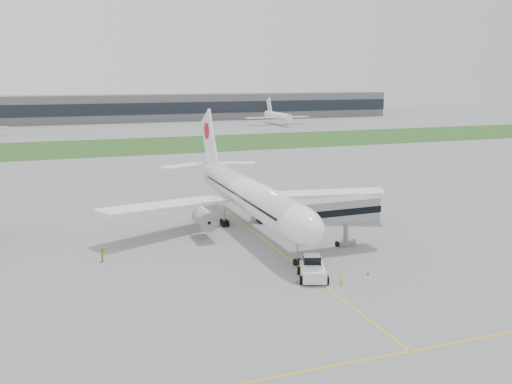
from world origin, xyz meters
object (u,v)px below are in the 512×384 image
object	(u,v)px
airliner	(247,193)
ground_crew_near	(341,278)
jet_bridge	(323,213)
pushback_tug	(313,269)

from	to	relation	value
airliner	ground_crew_near	bearing A→B (deg)	-85.76
jet_bridge	ground_crew_near	distance (m)	14.37
airliner	jet_bridge	bearing A→B (deg)	-68.02
jet_bridge	airliner	bearing A→B (deg)	110.23
jet_bridge	ground_crew_near	world-z (taller)	jet_bridge
jet_bridge	pushback_tug	bearing A→B (deg)	-123.91
airliner	jet_bridge	size ratio (longest dim) A/B	3.41
airliner	pushback_tug	bearing A→B (deg)	-90.38
airliner	pushback_tug	size ratio (longest dim) A/B	9.46
pushback_tug	ground_crew_near	world-z (taller)	pushback_tug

